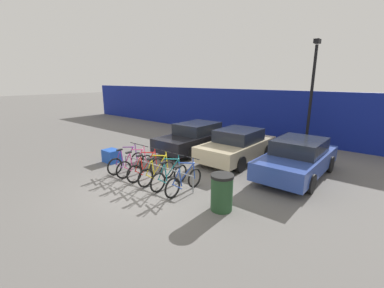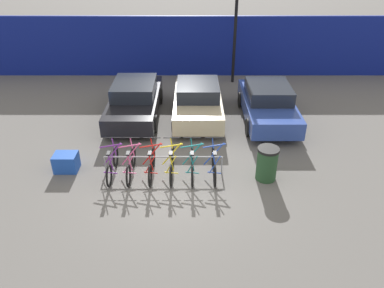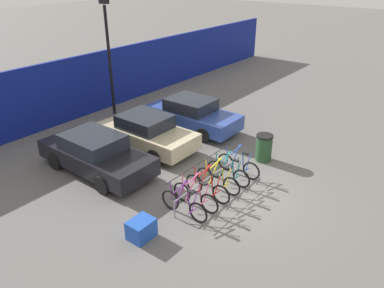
{
  "view_description": "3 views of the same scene",
  "coord_description": "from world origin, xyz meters",
  "px_view_note": "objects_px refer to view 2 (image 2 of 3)",
  "views": [
    {
      "loc": [
        6.19,
        -5.12,
        3.52
      ],
      "look_at": [
        0.21,
        1.99,
        1.17
      ],
      "focal_mm": 24.0,
      "sensor_mm": 36.0,
      "label": 1
    },
    {
      "loc": [
        0.47,
        -8.8,
        6.43
      ],
      "look_at": [
        0.45,
        1.14,
        0.73
      ],
      "focal_mm": 35.0,
      "sensor_mm": 36.0,
      "label": 2
    },
    {
      "loc": [
        -8.9,
        -5.25,
        6.76
      ],
      "look_at": [
        0.04,
        1.75,
        1.25
      ],
      "focal_mm": 35.0,
      "sensor_mm": 36.0,
      "label": 3
    }
  ],
  "objects_px": {
    "bicycle_yellow": "(172,164)",
    "bicycle_blue": "(214,164)",
    "bicycle_purple": "(113,164)",
    "trash_bin": "(267,164)",
    "car_beige": "(198,101)",
    "bicycle_pink": "(131,164)",
    "bicycle_red": "(152,164)",
    "bicycle_teal": "(193,164)",
    "lamp_post": "(236,18)",
    "car_blue": "(268,103)",
    "car_black": "(135,100)",
    "cargo_crate": "(67,162)",
    "bike_rack": "(164,159)"
  },
  "relations": [
    {
      "from": "bicycle_pink",
      "to": "cargo_crate",
      "type": "bearing_deg",
      "value": 169.08
    },
    {
      "from": "car_beige",
      "to": "car_blue",
      "type": "distance_m",
      "value": 2.67
    },
    {
      "from": "bicycle_yellow",
      "to": "car_beige",
      "type": "relative_size",
      "value": 0.42
    },
    {
      "from": "lamp_post",
      "to": "bicycle_pink",
      "type": "bearing_deg",
      "value": -115.37
    },
    {
      "from": "bicycle_pink",
      "to": "car_blue",
      "type": "height_order",
      "value": "car_blue"
    },
    {
      "from": "bike_rack",
      "to": "cargo_crate",
      "type": "relative_size",
      "value": 5.09
    },
    {
      "from": "bike_rack",
      "to": "bicycle_yellow",
      "type": "xyz_separation_m",
      "value": [
        0.26,
        -0.15,
        -0.11
      ]
    },
    {
      "from": "bicycle_pink",
      "to": "car_black",
      "type": "height_order",
      "value": "car_black"
    },
    {
      "from": "bike_rack",
      "to": "trash_bin",
      "type": "height_order",
      "value": "trash_bin"
    },
    {
      "from": "bicycle_yellow",
      "to": "bicycle_blue",
      "type": "xyz_separation_m",
      "value": [
        1.25,
        0.0,
        0.0
      ]
    },
    {
      "from": "bicycle_red",
      "to": "car_black",
      "type": "xyz_separation_m",
      "value": [
        -1.02,
        4.13,
        0.31
      ]
    },
    {
      "from": "bicycle_red",
      "to": "car_beige",
      "type": "distance_m",
      "value": 4.26
    },
    {
      "from": "bicycle_yellow",
      "to": "car_black",
      "type": "relative_size",
      "value": 0.38
    },
    {
      "from": "bicycle_red",
      "to": "lamp_post",
      "type": "height_order",
      "value": "lamp_post"
    },
    {
      "from": "bicycle_yellow",
      "to": "trash_bin",
      "type": "distance_m",
      "value": 2.8
    },
    {
      "from": "bicycle_purple",
      "to": "bicycle_red",
      "type": "xyz_separation_m",
      "value": [
        1.17,
        0.0,
        0.0
      ]
    },
    {
      "from": "car_blue",
      "to": "bicycle_blue",
      "type": "bearing_deg",
      "value": -120.5
    },
    {
      "from": "bike_rack",
      "to": "trash_bin",
      "type": "relative_size",
      "value": 3.46
    },
    {
      "from": "bike_rack",
      "to": "car_beige",
      "type": "xyz_separation_m",
      "value": [
        1.08,
        3.86,
        0.21
      ]
    },
    {
      "from": "bicycle_teal",
      "to": "lamp_post",
      "type": "xyz_separation_m",
      "value": [
        1.96,
        7.97,
        2.64
      ]
    },
    {
      "from": "bicycle_pink",
      "to": "bicycle_red",
      "type": "relative_size",
      "value": 1.0
    },
    {
      "from": "lamp_post",
      "to": "bicycle_yellow",
      "type": "bearing_deg",
      "value": -107.84
    },
    {
      "from": "bicycle_pink",
      "to": "trash_bin",
      "type": "distance_m",
      "value": 4.01
    },
    {
      "from": "bicycle_purple",
      "to": "car_blue",
      "type": "bearing_deg",
      "value": 35.48
    },
    {
      "from": "bicycle_yellow",
      "to": "bicycle_blue",
      "type": "distance_m",
      "value": 1.25
    },
    {
      "from": "cargo_crate",
      "to": "trash_bin",
      "type": "bearing_deg",
      "value": -4.31
    },
    {
      "from": "bicycle_pink",
      "to": "cargo_crate",
      "type": "xyz_separation_m",
      "value": [
        -2.03,
        0.29,
        -0.1
      ]
    },
    {
      "from": "car_black",
      "to": "bicycle_red",
      "type": "bearing_deg",
      "value": -76.1
    },
    {
      "from": "bicycle_pink",
      "to": "bicycle_teal",
      "type": "relative_size",
      "value": 1.0
    },
    {
      "from": "car_blue",
      "to": "lamp_post",
      "type": "height_order",
      "value": "lamp_post"
    },
    {
      "from": "bicycle_purple",
      "to": "cargo_crate",
      "type": "height_order",
      "value": "bicycle_purple"
    },
    {
      "from": "bike_rack",
      "to": "bicycle_pink",
      "type": "height_order",
      "value": "bicycle_pink"
    },
    {
      "from": "car_beige",
      "to": "lamp_post",
      "type": "relative_size",
      "value": 0.76
    },
    {
      "from": "bicycle_teal",
      "to": "car_beige",
      "type": "bearing_deg",
      "value": 83.65
    },
    {
      "from": "bicycle_purple",
      "to": "lamp_post",
      "type": "bearing_deg",
      "value": 61.11
    },
    {
      "from": "bicycle_teal",
      "to": "bicycle_purple",
      "type": "bearing_deg",
      "value": 176.78
    },
    {
      "from": "trash_bin",
      "to": "bicycle_blue",
      "type": "bearing_deg",
      "value": 173.73
    },
    {
      "from": "bicycle_red",
      "to": "trash_bin",
      "type": "relative_size",
      "value": 1.66
    },
    {
      "from": "bicycle_blue",
      "to": "trash_bin",
      "type": "relative_size",
      "value": 1.66
    },
    {
      "from": "lamp_post",
      "to": "trash_bin",
      "type": "height_order",
      "value": "lamp_post"
    },
    {
      "from": "car_black",
      "to": "car_blue",
      "type": "height_order",
      "value": "same"
    },
    {
      "from": "bicycle_teal",
      "to": "car_black",
      "type": "relative_size",
      "value": 0.38
    },
    {
      "from": "car_beige",
      "to": "lamp_post",
      "type": "bearing_deg",
      "value": 66.31
    },
    {
      "from": "car_blue",
      "to": "trash_bin",
      "type": "bearing_deg",
      "value": -100.05
    },
    {
      "from": "lamp_post",
      "to": "cargo_crate",
      "type": "relative_size",
      "value": 7.64
    },
    {
      "from": "car_beige",
      "to": "lamp_post",
      "type": "xyz_separation_m",
      "value": [
        1.74,
        3.97,
        2.33
      ]
    },
    {
      "from": "bicycle_purple",
      "to": "trash_bin",
      "type": "height_order",
      "value": "bicycle_purple"
    },
    {
      "from": "bicycle_blue",
      "to": "lamp_post",
      "type": "bearing_deg",
      "value": 83.01
    },
    {
      "from": "car_beige",
      "to": "cargo_crate",
      "type": "relative_size",
      "value": 5.82
    },
    {
      "from": "trash_bin",
      "to": "cargo_crate",
      "type": "distance_m",
      "value": 6.05
    }
  ]
}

